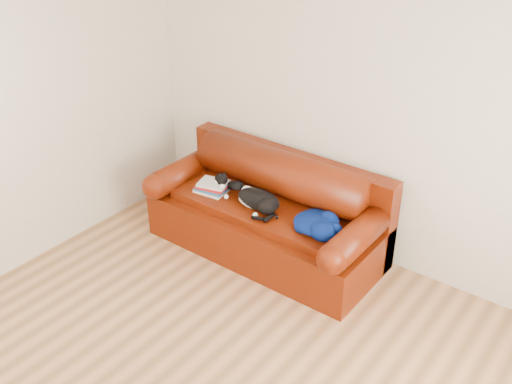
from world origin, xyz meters
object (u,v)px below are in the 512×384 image
cat (258,200)px  blanket (317,223)px  sofa_base (266,227)px  book_stack (213,187)px

cat → blanket: cat is taller
sofa_base → blanket: bearing=-10.0°
book_stack → cat: cat is taller
book_stack → cat: size_ratio=0.54×
sofa_base → blanket: 0.68m
sofa_base → book_stack: 0.60m
sofa_base → cat: bearing=-90.9°
book_stack → blanket: size_ratio=0.63×
book_stack → blanket: 1.09m
book_stack → blanket: bearing=1.5°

